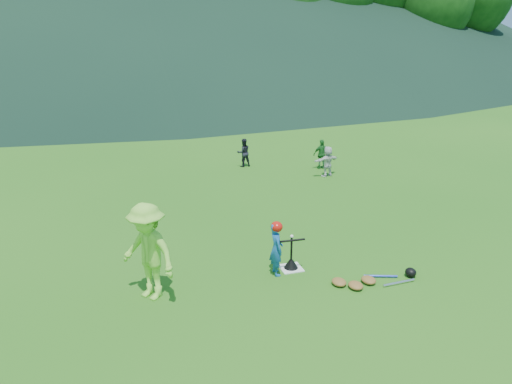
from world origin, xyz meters
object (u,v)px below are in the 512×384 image
adult_coach (148,252)px  equipment_pile (369,280)px  batting_tee (291,263)px  fielder_b (244,153)px  fielder_c (322,154)px  batter_child (276,249)px  fielder_d (328,161)px  home_plate (291,268)px

adult_coach → equipment_pile: (4.20, -0.76, -0.87)m
adult_coach → batting_tee: size_ratio=2.75×
batting_tee → equipment_pile: 1.64m
fielder_b → fielder_c: size_ratio=0.97×
batter_child → fielder_c: batter_child is taller
fielder_b → batting_tee: 8.07m
adult_coach → batting_tee: bearing=56.4°
batter_child → fielder_b: batter_child is taller
fielder_d → home_plate: bearing=43.4°
home_plate → equipment_pile: equipment_pile is taller
fielder_b → batting_tee: size_ratio=1.50×
batting_tee → equipment_pile: bearing=-39.7°
home_plate → fielder_d: fielder_d is taller
fielder_b → batting_tee: bearing=76.5°
fielder_d → adult_coach: bearing=28.2°
batter_child → adult_coach: adult_coach is taller
equipment_pile → fielder_d: bearing=71.6°
fielder_b → fielder_d: (2.37, -2.02, 0.01)m
adult_coach → home_plate: bearing=56.4°
home_plate → equipment_pile: size_ratio=0.25×
batter_child → equipment_pile: batter_child is taller
batter_child → fielder_b: size_ratio=1.11×
adult_coach → fielder_b: size_ratio=1.83×
home_plate → batter_child: size_ratio=0.40×
adult_coach → batting_tee: 3.06m
batter_child → adult_coach: size_ratio=0.60×
fielder_b → batting_tee: fielder_b is taller
home_plate → fielder_d: bearing=58.9°
fielder_b → fielder_d: size_ratio=0.99×
fielder_b → fielder_c: fielder_c is taller
batter_child → adult_coach: (-2.56, -0.17, 0.37)m
fielder_c → batting_tee: fielder_c is taller
home_plate → adult_coach: size_ratio=0.24×
batter_child → adult_coach: 2.59m
batter_child → batting_tee: bearing=-70.2°
adult_coach → fielder_d: size_ratio=1.81×
batting_tee → equipment_pile: (1.26, -1.05, -0.06)m
fielder_d → batting_tee: size_ratio=1.52×
fielder_b → equipment_pile: fielder_b is taller
fielder_c → batting_tee: bearing=65.2°
adult_coach → fielder_d: 9.05m
fielder_c → equipment_pile: fielder_c is taller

